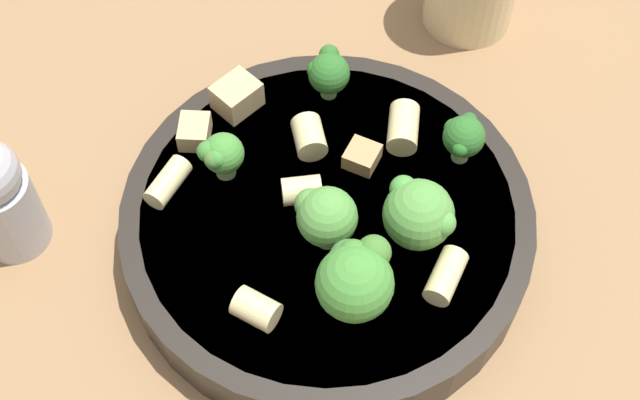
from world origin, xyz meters
The scene contains 17 objects.
ground_plane centered at (0.00, 0.00, 0.00)m, with size 2.00×2.00×0.00m, color #936D47.
pasta_bowl centered at (0.00, 0.00, 0.02)m, with size 0.23×0.23×0.03m.
broccoli_floret_0 centered at (0.02, 0.05, 0.06)m, with size 0.04×0.04×0.04m.
broccoli_floret_1 centered at (0.02, 0.00, 0.06)m, with size 0.03×0.03×0.04m.
broccoli_floret_2 centered at (-0.04, 0.08, 0.05)m, with size 0.03×0.02×0.03m.
broccoli_floret_3 centered at (-0.09, 0.00, 0.05)m, with size 0.03×0.03×0.03m.
broccoli_floret_4 centered at (0.06, 0.01, 0.06)m, with size 0.04×0.04×0.05m.
broccoli_floret_5 centered at (-0.02, -0.06, 0.05)m, with size 0.02×0.03×0.03m.
rigatoni_0 centered at (-0.04, -0.01, 0.04)m, with size 0.02×0.02×0.02m, color beige.
rigatoni_1 centered at (0.07, -0.04, 0.04)m, with size 0.02×0.02×0.02m, color beige.
rigatoni_2 centered at (0.04, 0.06, 0.04)m, with size 0.01×0.01×0.03m, color beige.
rigatoni_3 centered at (-0.01, -0.01, 0.04)m, with size 0.02×0.02×0.02m, color beige.
rigatoni_4 centered at (-0.01, -0.09, 0.04)m, with size 0.01×0.01×0.03m, color beige.
rigatoni_5 centered at (-0.05, 0.04, 0.04)m, with size 0.02×0.02×0.03m, color beige.
chicken_chunk_0 centered at (-0.03, 0.02, 0.04)m, with size 0.02×0.02×0.01m, color tan.
chicken_chunk_1 centered at (-0.05, -0.08, 0.04)m, with size 0.02×0.02×0.01m, color tan.
chicken_chunk_2 centered at (-0.07, -0.05, 0.04)m, with size 0.03×0.02×0.02m, color tan.
Camera 1 is at (0.27, 0.00, 0.45)m, focal length 50.00 mm.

